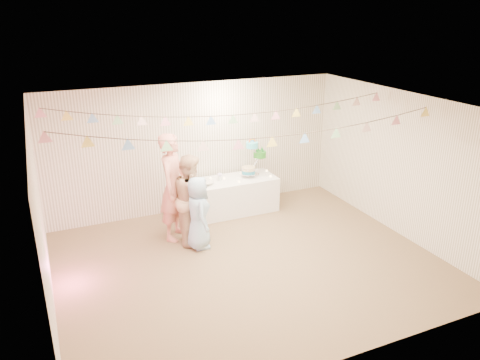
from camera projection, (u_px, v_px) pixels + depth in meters
name	position (u px, v px, depth m)	size (l,w,h in m)	color
floor	(249.00, 263.00, 7.69)	(6.00, 6.00, 0.00)	brown
ceiling	(250.00, 106.00, 6.79)	(6.00, 6.00, 0.00)	white
back_wall	(197.00, 148.00, 9.38)	(6.00, 6.00, 0.00)	white
front_wall	(346.00, 266.00, 5.10)	(6.00, 6.00, 0.00)	white
left_wall	(41.00, 223.00, 6.10)	(5.00, 5.00, 0.00)	white
right_wall	(401.00, 164.00, 8.38)	(5.00, 5.00, 0.00)	white
table	(230.00, 196.00, 9.49)	(1.88, 0.75, 0.70)	white
cake_stand	(254.00, 156.00, 9.47)	(0.66, 0.39, 0.74)	silver
cake_bottom	(248.00, 171.00, 9.46)	(0.31, 0.31, 0.15)	teal
cake_middle	(260.00, 154.00, 9.62)	(0.27, 0.27, 0.22)	#207A1A
cake_top_tier	(252.00, 144.00, 9.33)	(0.25, 0.25, 0.19)	#45CBDB
platter	(206.00, 182.00, 9.10)	(0.31, 0.31, 0.02)	white
posy	(220.00, 174.00, 9.29)	(0.13, 0.13, 0.15)	white
person_adult_a	(174.00, 187.00, 8.24)	(0.71, 0.47, 1.94)	tan
person_adult_b	(191.00, 199.00, 8.17)	(0.78, 0.61, 1.61)	tan
person_child	(198.00, 213.00, 7.99)	(0.63, 0.41, 1.30)	#98BAD8
bunting_back	(222.00, 109.00, 7.82)	(5.60, 1.10, 0.40)	pink
bunting_front	(255.00, 128.00, 6.71)	(5.60, 0.90, 0.36)	#72A5E5
tealight_0	(194.00, 187.00, 8.93)	(0.04, 0.04, 0.03)	#FFD88C
tealight_1	(211.00, 178.00, 9.38)	(0.04, 0.04, 0.03)	#FFD88C
tealight_2	(239.00, 182.00, 9.21)	(0.04, 0.04, 0.03)	#FFD88C
tealight_3	(241.00, 173.00, 9.68)	(0.04, 0.04, 0.03)	#FFD88C
tealight_4	(271.00, 176.00, 9.52)	(0.04, 0.04, 0.03)	#FFD88C
tealight_5	(267.00, 171.00, 9.83)	(0.04, 0.04, 0.03)	#FFD88C
tealight_6	(224.00, 178.00, 9.40)	(0.04, 0.04, 0.03)	#FFD88C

